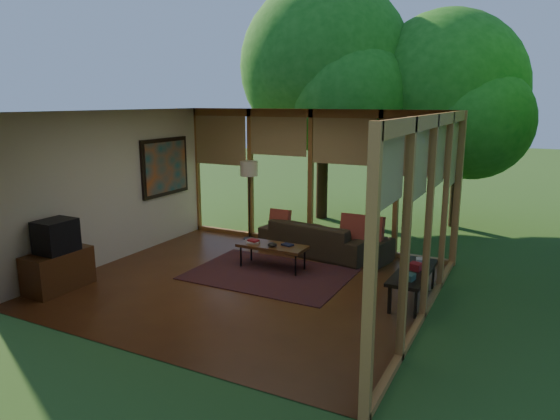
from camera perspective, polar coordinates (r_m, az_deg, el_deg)
The scene contains 25 objects.
floor at distance 8.04m, azimuth -3.87°, elevation -8.44°, with size 5.50×5.50×0.00m, color brown.
ceiling at distance 7.52m, azimuth -4.17°, elevation 11.18°, with size 5.50×5.50×0.00m, color silver.
wall_left at distance 9.37m, azimuth -18.59°, elevation 2.50°, with size 0.04×5.00×2.70m, color beige.
wall_front at distance 5.73m, azimuth -17.05°, elevation -3.39°, with size 5.50×0.04×2.70m, color beige.
window_wall_back at distance 9.85m, azimuth 3.53°, elevation 3.58°, with size 5.50×0.12×2.70m, color #9F6731.
window_wall_right at distance 6.70m, azimuth 16.57°, elevation -1.12°, with size 0.12×5.00×2.70m, color #9F6731.
tree_nw at distance 12.26m, azimuth 5.17°, elevation 15.98°, with size 3.99×3.99×5.64m.
tree_ne at distance 12.13m, azimuth 18.40°, elevation 12.82°, with size 3.52×3.52×4.84m.
rug at distance 8.45m, azimuth -1.20°, elevation -7.32°, with size 2.60×1.84×0.01m, color maroon.
sofa at distance 9.49m, azimuth 4.17°, elevation -3.17°, with size 2.16×0.85×0.63m, color #372B1B.
pillow_left at distance 9.68m, azimuth -0.01°, elevation -1.17°, with size 0.41×0.14×0.41m, color maroon.
pillow_right at distance 9.11m, azimuth 8.42°, elevation -1.98°, with size 0.47×0.16×0.47m, color maroon.
ct_book_lower at distance 8.73m, azimuth -3.06°, elevation -3.68°, with size 0.21×0.16×0.03m, color beige.
ct_book_upper at distance 8.72m, azimuth -3.07°, elevation -3.50°, with size 0.17×0.13×0.03m, color maroon.
ct_book_side at distance 8.57m, azimuth 0.86°, elevation -3.99°, with size 0.19×0.14×0.03m, color #161A32.
ct_bowl at distance 8.49m, azimuth -0.90°, elevation -3.98°, with size 0.16×0.16×0.07m, color black.
media_cabinet at distance 8.45m, azimuth -23.99°, elevation -6.32°, with size 0.50×1.00×0.60m, color #5B3419.
television at distance 8.29m, azimuth -24.24°, elevation -2.73°, with size 0.45×0.55×0.50m, color black.
console_book_a at distance 7.13m, azimuth 13.59°, elevation -7.26°, with size 0.24×0.17×0.09m, color #31574F.
console_book_b at distance 7.55m, azimuth 14.41°, elevation -6.14°, with size 0.23×0.16×0.10m, color maroon.
console_book_c at distance 7.93m, azimuth 15.06°, elevation -5.45°, with size 0.22×0.16×0.06m, color beige.
floor_lamp at distance 10.24m, azimuth -3.57°, elevation 4.23°, with size 0.36×0.36×1.65m.
coffee_table at distance 8.62m, azimuth -0.88°, elevation -4.22°, with size 1.20×0.50×0.43m.
side_console at distance 7.53m, azimuth 14.29°, elevation -6.95°, with size 0.60×1.40×0.46m.
wall_painting at distance 10.33m, azimuth -12.98°, elevation 4.82°, with size 0.06×1.35×1.15m.
Camera 1 is at (3.90, -6.42, 2.86)m, focal length 32.00 mm.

